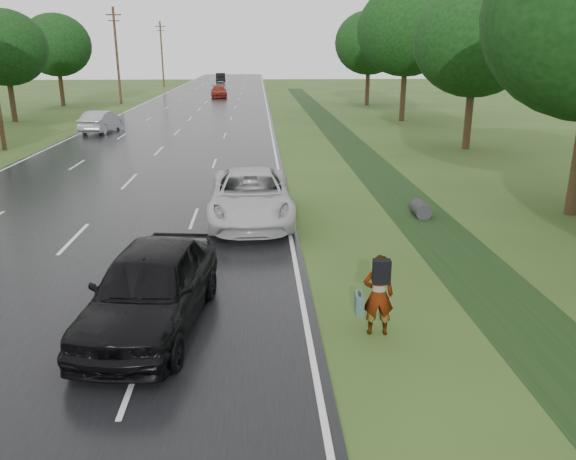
# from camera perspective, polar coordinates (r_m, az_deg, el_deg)

# --- Properties ---
(road) EXTENTS (14.00, 180.00, 0.04)m
(road) POSITION_cam_1_polar(r_m,az_deg,el_deg) (54.48, -9.33, 11.65)
(road) COLOR black
(road) RESTS_ON ground
(edge_stripe_east) EXTENTS (0.12, 180.00, 0.01)m
(edge_stripe_east) POSITION_cam_1_polar(r_m,az_deg,el_deg) (54.18, -2.06, 11.86)
(edge_stripe_east) COLOR silver
(edge_stripe_east) RESTS_ON road
(edge_stripe_west) EXTENTS (0.12, 180.00, 0.01)m
(edge_stripe_west) POSITION_cam_1_polar(r_m,az_deg,el_deg) (55.60, -16.39, 11.32)
(edge_stripe_west) COLOR silver
(edge_stripe_west) RESTS_ON road
(center_line) EXTENTS (0.12, 180.00, 0.01)m
(center_line) POSITION_cam_1_polar(r_m,az_deg,el_deg) (54.48, -9.33, 11.68)
(center_line) COLOR silver
(center_line) RESTS_ON road
(drainage_ditch) EXTENTS (2.20, 120.00, 0.56)m
(drainage_ditch) POSITION_cam_1_polar(r_m,az_deg,el_deg) (28.73, 8.54, 6.37)
(drainage_ditch) COLOR black
(drainage_ditch) RESTS_ON ground
(utility_pole_far) EXTENTS (1.60, 0.26, 10.00)m
(utility_pole_far) POSITION_cam_1_polar(r_m,az_deg,el_deg) (65.62, -16.99, 16.68)
(utility_pole_far) COLOR #342815
(utility_pole_far) RESTS_ON ground
(utility_pole_distant) EXTENTS (1.60, 0.26, 10.00)m
(utility_pole_distant) POSITION_cam_1_polar(r_m,az_deg,el_deg) (95.07, -12.69, 17.12)
(utility_pole_distant) COLOR #342815
(utility_pole_distant) RESTS_ON ground
(tree_east_c) EXTENTS (7.00, 7.00, 9.29)m
(tree_east_c) POSITION_cam_1_polar(r_m,az_deg,el_deg) (35.15, 18.54, 17.75)
(tree_east_c) COLOR #342815
(tree_east_c) RESTS_ON ground
(tree_east_d) EXTENTS (8.00, 8.00, 10.76)m
(tree_east_d) POSITION_cam_1_polar(r_m,az_deg,el_deg) (48.42, 11.99, 19.23)
(tree_east_d) COLOR #342815
(tree_east_d) RESTS_ON ground
(tree_east_f) EXTENTS (7.20, 7.20, 9.62)m
(tree_east_f) POSITION_cam_1_polar(r_m,az_deg,el_deg) (62.01, 8.26, 18.30)
(tree_east_f) COLOR #342815
(tree_east_f) RESTS_ON ground
(tree_west_d) EXTENTS (6.60, 6.60, 8.80)m
(tree_west_d) POSITION_cam_1_polar(r_m,az_deg,el_deg) (51.89, -26.85, 16.19)
(tree_west_d) COLOR #342815
(tree_west_d) RESTS_ON ground
(tree_west_f) EXTENTS (7.00, 7.00, 9.29)m
(tree_west_f) POSITION_cam_1_polar(r_m,az_deg,el_deg) (65.22, -22.48, 16.96)
(tree_west_f) COLOR #342815
(tree_west_f) RESTS_ON ground
(pedestrian) EXTENTS (0.79, 0.74, 1.74)m
(pedestrian) POSITION_cam_1_polar(r_m,az_deg,el_deg) (11.63, 9.06, -6.43)
(pedestrian) COLOR #A5998C
(pedestrian) RESTS_ON ground
(white_pickup) EXTENTS (2.89, 6.06, 1.67)m
(white_pickup) POSITION_cam_1_polar(r_m,az_deg,el_deg) (19.27, -3.80, 3.48)
(white_pickup) COLOR silver
(white_pickup) RESTS_ON road
(dark_sedan) EXTENTS (2.72, 5.41, 1.77)m
(dark_sedan) POSITION_cam_1_polar(r_m,az_deg,el_deg) (12.07, -13.76, -5.67)
(dark_sedan) COLOR black
(dark_sedan) RESTS_ON road
(silver_sedan) EXTENTS (2.24, 4.77, 1.51)m
(silver_sedan) POSITION_cam_1_polar(r_m,az_deg,el_deg) (42.89, -18.40, 10.43)
(silver_sedan) COLOR gray
(silver_sedan) RESTS_ON road
(far_car_red) EXTENTS (2.35, 4.95, 1.40)m
(far_car_red) POSITION_cam_1_polar(r_m,az_deg,el_deg) (72.37, -7.04, 13.78)
(far_car_red) COLOR maroon
(far_car_red) RESTS_ON road
(far_car_dark) EXTENTS (2.02, 5.00, 1.61)m
(far_car_dark) POSITION_cam_1_polar(r_m,az_deg,el_deg) (108.87, -6.86, 15.15)
(far_car_dark) COLOR black
(far_car_dark) RESTS_ON road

